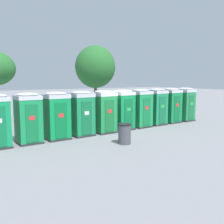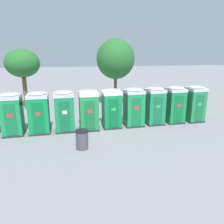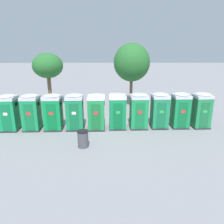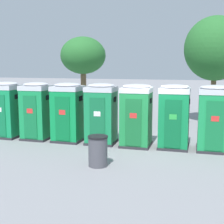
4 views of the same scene
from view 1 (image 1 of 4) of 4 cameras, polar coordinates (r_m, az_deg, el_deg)
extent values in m
plane|color=gray|center=(16.39, 0.01, -4.03)|extent=(120.00, 120.00, 0.00)
cube|color=black|center=(13.32, -21.70, 1.01)|extent=(0.03, 0.36, 0.20)
cube|color=#2D2D33|center=(13.91, -17.59, -6.24)|extent=(1.20, 1.22, 0.10)
cube|color=#18934D|center=(13.70, -17.77, -1.76)|extent=(1.14, 1.17, 2.10)
cube|color=#13723C|center=(13.16, -16.98, -2.43)|extent=(0.61, 0.04, 1.85)
cube|color=red|center=(13.10, -17.00, -1.25)|extent=(0.28, 0.01, 0.20)
cube|color=black|center=(13.78, -15.63, 1.46)|extent=(0.03, 0.36, 0.20)
cube|color=silver|center=(13.57, -17.96, 3.04)|extent=(1.17, 1.20, 0.20)
ellipsoid|color=silver|center=(13.56, -17.98, 3.67)|extent=(1.12, 1.14, 0.18)
cube|color=#2D2D33|center=(14.42, -11.88, -5.57)|extent=(1.26, 1.22, 0.10)
cube|color=#109146|center=(14.21, -11.99, -1.25)|extent=(1.20, 1.17, 2.10)
cube|color=#0C7137|center=(13.70, -11.02, -1.86)|extent=(0.64, 0.04, 1.85)
cube|color=red|center=(13.64, -11.02, -0.73)|extent=(0.28, 0.01, 0.20)
cube|color=black|center=(14.37, -9.88, 1.85)|extent=(0.03, 0.36, 0.20)
cube|color=silver|center=(14.09, -12.12, 3.38)|extent=(1.23, 1.20, 0.20)
ellipsoid|color=silver|center=(14.08, -12.13, 3.99)|extent=(1.17, 1.14, 0.18)
cube|color=#2D2D33|center=(15.07, -6.63, -4.90)|extent=(1.27, 1.25, 0.10)
cube|color=#1A8A4F|center=(14.88, -6.70, -0.76)|extent=(1.21, 1.19, 2.10)
cube|color=#146B3D|center=(14.39, -5.52, -1.32)|extent=(0.64, 0.06, 1.85)
cube|color=white|center=(14.33, -5.50, -0.24)|extent=(0.28, 0.02, 0.20)
cube|color=black|center=(15.09, -4.80, 2.19)|extent=(0.04, 0.36, 0.20)
cube|color=silver|center=(14.76, -6.76, 3.67)|extent=(1.24, 1.23, 0.20)
ellipsoid|color=silver|center=(14.75, -6.77, 4.25)|extent=(1.18, 1.17, 0.18)
cube|color=#2D2D33|center=(15.78, -1.73, -4.29)|extent=(1.22, 1.22, 0.10)
cube|color=#208D45|center=(15.60, -1.75, -0.33)|extent=(1.17, 1.16, 2.10)
cube|color=#196E36|center=(15.13, -0.53, -0.86)|extent=(0.63, 0.04, 1.85)
cube|color=red|center=(15.08, -0.49, 0.17)|extent=(0.28, 0.01, 0.20)
cube|color=black|center=(15.84, 0.00, 2.46)|extent=(0.03, 0.36, 0.20)
cube|color=silver|center=(15.49, -1.76, 3.89)|extent=(1.20, 1.20, 0.20)
ellipsoid|color=silver|center=(15.48, -1.77, 4.44)|extent=(1.14, 1.14, 0.18)
cube|color=#2D2D33|center=(16.73, 2.34, -3.63)|extent=(1.22, 1.23, 0.10)
cube|color=#128546|center=(16.56, 2.36, 0.11)|extent=(1.16, 1.17, 2.10)
cube|color=#0E6736|center=(16.11, 3.63, -0.37)|extent=(0.62, 0.05, 1.85)
cube|color=green|center=(16.07, 3.68, 0.60)|extent=(0.28, 0.02, 0.20)
cube|color=black|center=(16.84, 3.93, 2.74)|extent=(0.03, 0.36, 0.20)
cube|color=silver|center=(16.45, 2.38, 4.09)|extent=(1.19, 1.20, 0.20)
ellipsoid|color=silver|center=(16.45, 2.39, 4.61)|extent=(1.14, 1.14, 0.18)
cube|color=#2D2D33|center=(17.68, 6.21, -3.07)|extent=(1.28, 1.24, 0.10)
cube|color=#1C964E|center=(17.51, 6.26, 0.47)|extent=(1.22, 1.18, 2.10)
cube|color=#15753D|center=(17.10, 7.58, 0.03)|extent=(0.65, 0.05, 1.85)
cube|color=red|center=(17.05, 7.63, 0.94)|extent=(0.28, 0.02, 0.20)
cube|color=black|center=(17.85, 7.71, 2.95)|extent=(0.04, 0.36, 0.20)
cube|color=silver|center=(17.41, 6.31, 4.23)|extent=(1.25, 1.22, 0.20)
ellipsoid|color=silver|center=(17.40, 6.32, 4.72)|extent=(1.19, 1.16, 0.18)
cube|color=#2D2D33|center=(18.72, 9.57, -2.55)|extent=(1.21, 1.23, 0.10)
cube|color=#1C8B54|center=(18.57, 9.64, 0.80)|extent=(1.15, 1.17, 2.10)
cube|color=#166C41|center=(18.17, 10.94, 0.39)|extent=(0.62, 0.05, 1.85)
cube|color=green|center=(18.13, 11.00, 1.25)|extent=(0.28, 0.02, 0.20)
cube|color=black|center=(18.91, 10.92, 3.13)|extent=(0.03, 0.36, 0.20)
cube|color=silver|center=(18.47, 9.72, 4.35)|extent=(1.18, 1.20, 0.20)
ellipsoid|color=silver|center=(18.47, 9.73, 4.81)|extent=(1.13, 1.15, 0.18)
cube|color=#2D2D33|center=(19.81, 12.63, -2.08)|extent=(1.21, 1.23, 0.10)
cube|color=#168947|center=(19.66, 12.72, 1.08)|extent=(1.15, 1.17, 2.10)
cube|color=#116B37|center=(19.29, 14.00, 0.70)|extent=(0.62, 0.05, 1.85)
cube|color=red|center=(19.25, 14.07, 1.51)|extent=(0.28, 0.02, 0.20)
cube|color=black|center=(20.03, 13.88, 3.27)|extent=(0.03, 0.36, 0.20)
cube|color=silver|center=(19.57, 12.81, 4.43)|extent=(1.19, 1.20, 0.20)
ellipsoid|color=silver|center=(19.57, 12.82, 4.87)|extent=(1.13, 1.14, 0.18)
cube|color=#2D2D33|center=(20.91, 15.48, -1.68)|extent=(1.24, 1.26, 0.10)
cube|color=#238A4C|center=(20.77, 15.59, 1.32)|extent=(1.18, 1.20, 2.10)
cube|color=#1B6C3B|center=(20.43, 16.89, 0.96)|extent=(0.62, 0.07, 1.85)
cube|color=green|center=(20.39, 16.96, 1.73)|extent=(0.28, 0.02, 0.20)
cube|color=black|center=(21.17, 16.60, 3.39)|extent=(0.04, 0.36, 0.20)
cube|color=silver|center=(20.69, 15.70, 4.49)|extent=(1.22, 1.24, 0.20)
ellipsoid|color=silver|center=(20.68, 15.71, 4.90)|extent=(1.16, 1.18, 0.18)
cylinder|color=brown|center=(22.33, -3.61, 3.16)|extent=(0.28, 0.28, 3.22)
ellipsoid|color=#286B2D|center=(22.29, -3.66, 9.78)|extent=(3.37, 3.37, 3.53)
cylinder|color=#4C4C54|center=(13.02, 2.75, -4.90)|extent=(0.62, 0.62, 0.95)
cylinder|color=black|center=(12.92, 2.76, -2.72)|extent=(0.66, 0.66, 0.06)
camera|label=2|loc=(7.31, 59.38, 16.36)|focal=35.00mm
camera|label=3|loc=(9.63, 67.44, 18.03)|focal=35.00mm
camera|label=4|loc=(10.99, 51.59, 4.77)|focal=50.00mm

